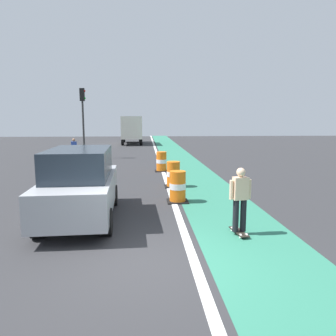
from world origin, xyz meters
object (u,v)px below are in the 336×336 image
(parked_suv_nearest, at_px, (80,184))
(pedestrian_crossing, at_px, (74,149))
(traffic_barrel_front, at_px, (178,187))
(traffic_barrel_back, at_px, (161,162))
(traffic_barrel_mid, at_px, (173,175))
(skateboarder_on_lane, at_px, (240,199))
(delivery_truck_down_block, at_px, (132,128))
(traffic_light_corner, at_px, (83,111))

(parked_suv_nearest, bearing_deg, pedestrian_crossing, 102.91)
(traffic_barrel_front, distance_m, traffic_barrel_back, 6.81)
(traffic_barrel_mid, height_order, traffic_barrel_back, same)
(skateboarder_on_lane, relative_size, delivery_truck_down_block, 0.22)
(traffic_barrel_front, xyz_separation_m, traffic_barrel_back, (-0.22, 6.81, 0.00))
(delivery_truck_down_block, bearing_deg, traffic_barrel_mid, -83.69)
(traffic_barrel_front, bearing_deg, parked_suv_nearest, -149.59)
(traffic_barrel_back, bearing_deg, delivery_truck_down_block, 96.78)
(parked_suv_nearest, xyz_separation_m, traffic_barrel_back, (2.74, 8.55, -0.50))
(parked_suv_nearest, bearing_deg, traffic_barrel_front, 30.41)
(parked_suv_nearest, bearing_deg, traffic_barrel_back, 72.21)
(parked_suv_nearest, distance_m, traffic_barrel_front, 3.48)
(parked_suv_nearest, distance_m, delivery_truck_down_block, 29.53)
(traffic_barrel_front, bearing_deg, traffic_barrel_back, 91.89)
(skateboarder_on_lane, xyz_separation_m, parked_suv_nearest, (-4.19, 1.57, 0.12))
(traffic_barrel_front, distance_m, delivery_truck_down_block, 27.93)
(traffic_barrel_back, bearing_deg, traffic_barrel_front, -88.11)
(traffic_barrel_mid, bearing_deg, pedestrian_crossing, 125.05)
(traffic_barrel_back, xyz_separation_m, delivery_truck_down_block, (-2.49, 20.96, 1.31))
(skateboarder_on_lane, distance_m, traffic_light_corner, 18.09)
(skateboarder_on_lane, xyz_separation_m, delivery_truck_down_block, (-3.93, 31.09, 0.94))
(parked_suv_nearest, relative_size, traffic_barrel_front, 4.29)
(traffic_barrel_front, height_order, traffic_light_corner, traffic_light_corner)
(traffic_barrel_back, bearing_deg, parked_suv_nearest, -107.79)
(traffic_barrel_front, relative_size, delivery_truck_down_block, 0.14)
(traffic_barrel_back, height_order, traffic_light_corner, traffic_light_corner)
(delivery_truck_down_block, xyz_separation_m, traffic_light_corner, (-2.92, -14.54, 1.65))
(traffic_barrel_mid, bearing_deg, parked_suv_nearest, -125.24)
(parked_suv_nearest, height_order, traffic_light_corner, traffic_light_corner)
(traffic_barrel_front, bearing_deg, traffic_light_corner, 113.07)
(parked_suv_nearest, relative_size, pedestrian_crossing, 2.90)
(delivery_truck_down_block, distance_m, traffic_light_corner, 14.92)
(traffic_barrel_back, distance_m, pedestrian_crossing, 7.13)
(traffic_barrel_front, xyz_separation_m, traffic_barrel_mid, (0.07, 2.56, 0.00))
(skateboarder_on_lane, bearing_deg, traffic_barrel_mid, 101.04)
(traffic_barrel_front, bearing_deg, delivery_truck_down_block, 95.59)
(traffic_barrel_back, bearing_deg, traffic_barrel_mid, -86.02)
(parked_suv_nearest, bearing_deg, skateboarder_on_lane, -20.61)
(parked_suv_nearest, height_order, pedestrian_crossing, parked_suv_nearest)
(traffic_barrel_back, distance_m, delivery_truck_down_block, 21.15)
(traffic_light_corner, bearing_deg, skateboarder_on_lane, -67.51)
(skateboarder_on_lane, bearing_deg, traffic_barrel_back, 98.11)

